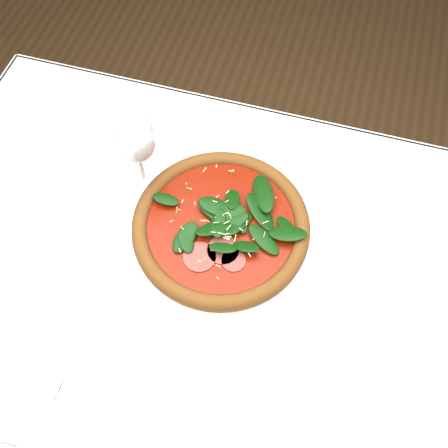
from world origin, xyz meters
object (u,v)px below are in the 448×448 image
(wine_glass, at_px, (134,140))
(napkin, at_px, (38,422))
(plate, at_px, (221,230))
(pizza, at_px, (221,224))

(wine_glass, bearing_deg, napkin, -90.23)
(plate, distance_m, wine_glass, 0.23)
(pizza, bearing_deg, plate, 0.00)
(pizza, xyz_separation_m, napkin, (-0.18, -0.41, -0.02))
(plate, relative_size, napkin, 2.40)
(plate, distance_m, pizza, 0.02)
(plate, bearing_deg, wine_glass, 159.78)
(plate, xyz_separation_m, wine_glass, (-0.18, 0.07, 0.13))
(plate, relative_size, pizza, 0.88)
(plate, bearing_deg, pizza, 0.00)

